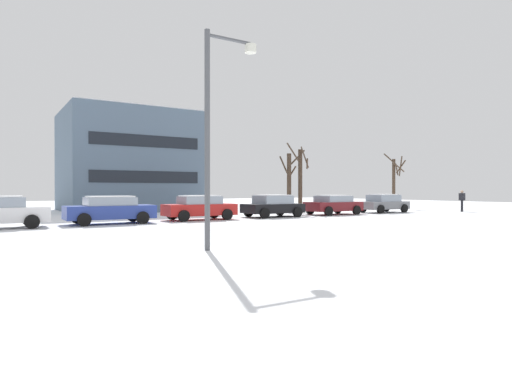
% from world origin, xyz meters
% --- Properties ---
extents(ground_plane, '(120.00, 120.00, 0.00)m').
position_xyz_m(ground_plane, '(0.00, 0.00, 0.00)').
color(ground_plane, white).
extents(road_surface, '(80.00, 9.90, 0.00)m').
position_xyz_m(road_surface, '(0.00, 3.95, 0.00)').
color(road_surface, silver).
rests_on(road_surface, ground).
extents(street_lamp, '(1.73, 0.36, 6.39)m').
position_xyz_m(street_lamp, '(5.29, -1.73, 3.85)').
color(street_lamp, '#4C4F54').
rests_on(street_lamp, ground).
extents(parked_car_blue, '(4.37, 2.04, 1.43)m').
position_xyz_m(parked_car_blue, '(4.95, 9.60, 0.74)').
color(parked_car_blue, '#283D93').
rests_on(parked_car_blue, ground).
extents(parked_car_red, '(4.12, 1.99, 1.43)m').
position_xyz_m(parked_car_red, '(10.04, 9.80, 0.73)').
color(parked_car_red, red).
rests_on(parked_car_red, ground).
extents(parked_car_black, '(3.82, 2.18, 1.43)m').
position_xyz_m(parked_car_black, '(15.14, 9.76, 0.73)').
color(parked_car_black, black).
rests_on(parked_car_black, ground).
extents(parked_car_maroon, '(3.98, 2.17, 1.37)m').
position_xyz_m(parked_car_maroon, '(20.23, 9.69, 0.71)').
color(parked_car_maroon, maroon).
rests_on(parked_car_maroon, ground).
extents(parked_car_gray, '(3.98, 2.00, 1.40)m').
position_xyz_m(parked_car_gray, '(25.32, 9.68, 0.72)').
color(parked_car_gray, slate).
rests_on(parked_car_gray, ground).
extents(pedestrian_crossing, '(0.45, 0.43, 1.69)m').
position_xyz_m(pedestrian_crossing, '(31.62, 7.26, 0.99)').
color(pedestrian_crossing, black).
rests_on(pedestrian_crossing, ground).
extents(tree_far_mid, '(1.74, 1.57, 5.09)m').
position_xyz_m(tree_far_mid, '(31.42, 13.76, 2.65)').
color(tree_far_mid, '#423326').
rests_on(tree_far_mid, ground).
extents(tree_far_left, '(1.10, 1.15, 5.19)m').
position_xyz_m(tree_far_left, '(18.70, 12.84, 2.38)').
color(tree_far_left, '#423326').
rests_on(tree_far_left, ground).
extents(tree_far_right, '(1.37, 1.63, 4.94)m').
position_xyz_m(tree_far_right, '(19.58, 12.60, 2.56)').
color(tree_far_right, '#423326').
rests_on(tree_far_right, ground).
extents(building_far_right, '(10.43, 9.36, 8.23)m').
position_xyz_m(building_far_right, '(9.84, 23.56, 4.11)').
color(building_far_right, slate).
rests_on(building_far_right, ground).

